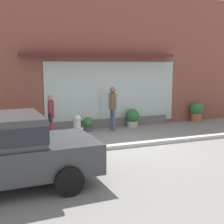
# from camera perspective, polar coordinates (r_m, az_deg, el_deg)

# --- Properties ---
(ground_plane) EXTENTS (60.00, 60.00, 0.00)m
(ground_plane) POSITION_cam_1_polar(r_m,az_deg,el_deg) (10.11, 3.53, -6.11)
(ground_plane) COLOR gray
(curb_strip) EXTENTS (14.00, 0.24, 0.12)m
(curb_strip) POSITION_cam_1_polar(r_m,az_deg,el_deg) (9.92, 4.02, -6.05)
(curb_strip) COLOR #B2B2AD
(curb_strip) RESTS_ON ground_plane
(storefront) EXTENTS (14.00, 0.81, 5.48)m
(storefront) POSITION_cam_1_polar(r_m,az_deg,el_deg) (12.73, -2.46, 9.21)
(storefront) COLOR brown
(storefront) RESTS_ON ground_plane
(fire_hydrant) EXTENTS (0.42, 0.40, 0.91)m
(fire_hydrant) POSITION_cam_1_polar(r_m,az_deg,el_deg) (10.56, -6.45, -2.94)
(fire_hydrant) COLOR #B2B2B7
(fire_hydrant) RESTS_ON ground_plane
(pedestrian_with_handbag) EXTENTS (0.29, 0.61, 1.55)m
(pedestrian_with_handbag) POSITION_cam_1_polar(r_m,az_deg,el_deg) (10.91, -11.22, -0.40)
(pedestrian_with_handbag) COLOR #8E333D
(pedestrian_with_handbag) RESTS_ON ground_plane
(pedestrian_passerby) EXTENTS (0.26, 0.45, 1.73)m
(pedestrian_passerby) POSITION_cam_1_polar(r_m,az_deg,el_deg) (12.03, 0.12, 1.24)
(pedestrian_passerby) COLOR #475675
(pedestrian_passerby) RESTS_ON ground_plane
(potted_plant_low_front) EXTENTS (0.40, 0.40, 0.56)m
(potted_plant_low_front) POSITION_cam_1_polar(r_m,az_deg,el_deg) (12.08, -4.43, -2.09)
(potted_plant_low_front) COLOR #4C4C51
(potted_plant_low_front) RESTS_ON ground_plane
(potted_plant_by_entrance) EXTENTS (0.55, 0.55, 0.75)m
(potted_plant_by_entrance) POSITION_cam_1_polar(r_m,az_deg,el_deg) (12.94, 3.80, -0.98)
(potted_plant_by_entrance) COLOR #B7B2A3
(potted_plant_by_entrance) RESTS_ON ground_plane
(potted_plant_doorstep) EXTENTS (0.68, 0.68, 0.81)m
(potted_plant_doorstep) POSITION_cam_1_polar(r_m,az_deg,el_deg) (11.81, -16.70, -2.17)
(potted_plant_doorstep) COLOR #4C4C51
(potted_plant_doorstep) RESTS_ON ground_plane
(potted_plant_near_hydrant) EXTENTS (0.61, 0.61, 0.88)m
(potted_plant_near_hydrant) POSITION_cam_1_polar(r_m,az_deg,el_deg) (14.65, 15.32, 0.17)
(potted_plant_near_hydrant) COLOR #9E6042
(potted_plant_near_hydrant) RESTS_ON ground_plane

